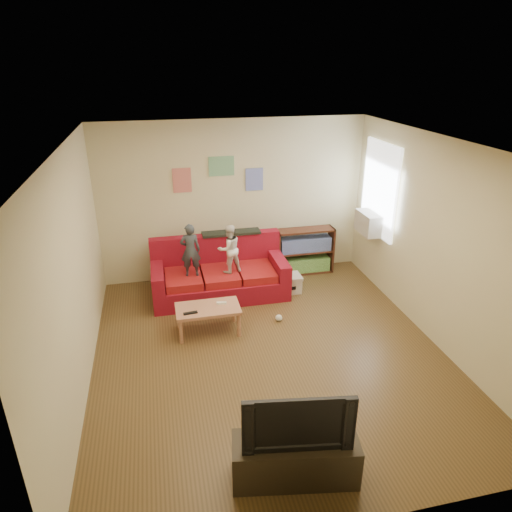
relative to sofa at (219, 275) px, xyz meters
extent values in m
cube|color=brown|center=(0.39, -1.80, -0.32)|extent=(4.50, 5.00, 0.01)
cube|color=white|center=(0.39, -1.80, 2.39)|extent=(4.50, 5.00, 0.01)
cube|color=beige|center=(0.39, 0.70, 1.03)|extent=(4.50, 0.01, 2.70)
cube|color=beige|center=(0.39, -4.31, 1.03)|extent=(4.50, 0.01, 2.70)
cube|color=beige|center=(-1.87, -1.80, 1.03)|extent=(0.01, 5.00, 2.70)
cube|color=beige|center=(2.64, -1.80, 1.03)|extent=(0.01, 5.00, 2.70)
cube|color=maroon|center=(0.00, -0.07, -0.16)|extent=(2.14, 0.96, 0.32)
cube|color=maroon|center=(0.00, 0.31, 0.30)|extent=(2.14, 0.19, 0.59)
cube|color=maroon|center=(-0.98, -0.07, 0.14)|extent=(0.19, 0.96, 0.27)
cube|color=maroon|center=(0.97, -0.07, 0.14)|extent=(0.19, 0.96, 0.27)
cube|color=maroon|center=(-0.59, -0.15, 0.07)|extent=(0.56, 0.73, 0.13)
cube|color=maroon|center=(0.00, -0.15, 0.07)|extent=(0.56, 0.73, 0.13)
cube|color=maroon|center=(0.58, -0.15, 0.07)|extent=(0.56, 0.73, 0.13)
cube|color=black|center=(0.27, 0.31, 0.60)|extent=(0.96, 0.24, 0.04)
imported|color=#2F363E|center=(-0.45, -0.17, 0.56)|extent=(0.33, 0.23, 0.85)
imported|color=white|center=(0.15, -0.17, 0.53)|extent=(0.45, 0.39, 0.79)
cube|color=tan|center=(-0.33, -1.13, 0.06)|extent=(0.89, 0.49, 0.04)
cylinder|color=tan|center=(-0.72, -1.33, -0.14)|extent=(0.05, 0.05, 0.35)
cylinder|color=tan|center=(0.07, -1.33, -0.14)|extent=(0.05, 0.05, 0.35)
cylinder|color=tan|center=(-0.72, -0.93, -0.14)|extent=(0.05, 0.05, 0.35)
cylinder|color=tan|center=(0.07, -0.93, -0.14)|extent=(0.05, 0.05, 0.35)
cube|color=black|center=(-0.58, -1.25, 0.09)|extent=(0.19, 0.07, 0.02)
cube|color=white|center=(-0.13, -1.08, 0.10)|extent=(0.14, 0.07, 0.03)
cube|color=#492516|center=(1.10, 0.45, 0.10)|extent=(0.03, 0.31, 0.82)
cube|color=#492516|center=(2.10, 0.45, 0.10)|extent=(0.03, 0.31, 0.82)
cube|color=#492516|center=(1.60, 0.45, -0.30)|extent=(1.03, 0.31, 0.03)
cube|color=#492516|center=(1.60, 0.45, 0.49)|extent=(1.03, 0.31, 0.03)
cube|color=#492516|center=(1.60, 0.45, 0.10)|extent=(0.97, 0.31, 0.03)
cube|color=#508C3F|center=(1.60, 0.45, -0.16)|extent=(0.91, 0.26, 0.25)
cube|color=#3F528C|center=(1.60, 0.45, 0.23)|extent=(0.91, 0.26, 0.25)
cube|color=white|center=(2.61, -0.15, 1.32)|extent=(0.04, 1.08, 1.48)
cube|color=#B7B2A3|center=(2.49, -0.15, 0.76)|extent=(0.28, 0.55, 0.35)
cube|color=#D87266|center=(-0.46, 0.68, 1.43)|extent=(0.30, 0.01, 0.40)
cube|color=#72B27F|center=(0.19, 0.68, 1.63)|extent=(0.42, 0.01, 0.32)
cube|color=#727FCC|center=(0.74, 0.68, 1.38)|extent=(0.30, 0.01, 0.38)
cube|color=silver|center=(1.11, -0.21, -0.20)|extent=(0.40, 0.30, 0.24)
cube|color=silver|center=(1.11, -0.21, -0.05)|extent=(0.42, 0.32, 0.05)
cube|color=black|center=(1.11, -0.36, -0.19)|extent=(0.18, 0.00, 0.06)
cube|color=#30281B|center=(0.14, -3.74, -0.10)|extent=(1.19, 0.57, 0.43)
imported|color=black|center=(0.14, -3.74, 0.39)|extent=(0.98, 0.28, 0.56)
sphere|color=silver|center=(0.72, -1.07, -0.27)|extent=(0.11, 0.11, 0.10)
camera|label=1|loc=(-0.88, -6.65, 3.26)|focal=32.00mm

